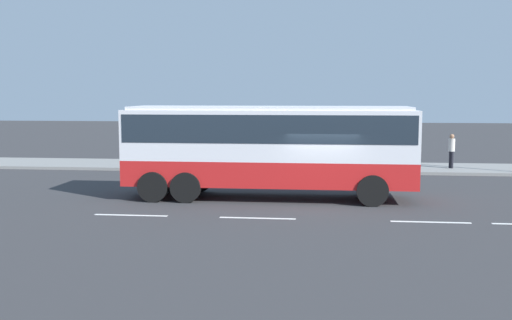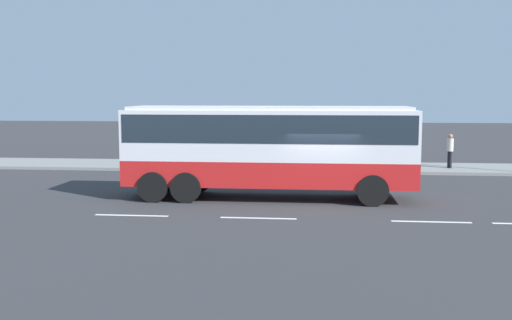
% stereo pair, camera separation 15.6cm
% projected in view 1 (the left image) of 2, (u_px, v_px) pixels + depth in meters
% --- Properties ---
extents(ground_plane, '(120.00, 120.00, 0.00)m').
position_uv_depth(ground_plane, '(322.00, 202.00, 21.49)').
color(ground_plane, '#333335').
extents(sidewalk_curb, '(80.00, 4.00, 0.15)m').
position_uv_depth(sidewalk_curb, '(322.00, 167.00, 31.01)').
color(sidewalk_curb, gray).
rests_on(sidewalk_curb, ground_plane).
extents(lane_centreline, '(41.25, 0.16, 0.01)m').
position_uv_depth(lane_centreline, '(331.00, 220.00, 18.44)').
color(lane_centreline, white).
rests_on(lane_centreline, ground_plane).
extents(coach_bus, '(10.60, 2.69, 3.42)m').
position_uv_depth(coach_bus, '(269.00, 142.00, 21.99)').
color(coach_bus, red).
rests_on(coach_bus, ground_plane).
extents(pedestrian_near_curb, '(0.32, 0.32, 1.72)m').
position_uv_depth(pedestrian_near_curb, '(452.00, 148.00, 29.90)').
color(pedestrian_near_curb, black).
rests_on(pedestrian_near_curb, sidewalk_curb).
extents(pedestrian_at_crossing, '(0.32, 0.32, 1.64)m').
position_uv_depth(pedestrian_at_crossing, '(413.00, 150.00, 29.48)').
color(pedestrian_at_crossing, '#38334C').
rests_on(pedestrian_at_crossing, sidewalk_curb).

